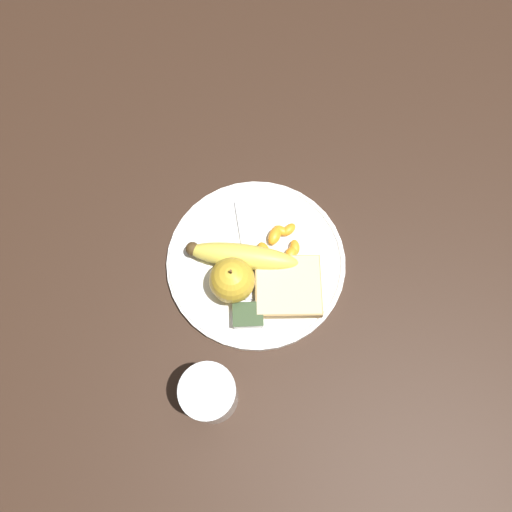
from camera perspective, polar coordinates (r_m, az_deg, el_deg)
The scene contains 14 objects.
ground_plane at distance 0.81m, azimuth -0.00°, elevation -0.80°, with size 3.00×3.00×0.00m, color #332116.
plate at distance 0.81m, azimuth -0.00°, elevation -0.60°, with size 0.29×0.29×0.01m.
juice_glass at distance 0.72m, azimuth -5.28°, elevation -15.47°, with size 0.08×0.08×0.10m.
apple at distance 0.76m, azimuth -2.76°, elevation -2.78°, with size 0.07×0.07×0.08m.
banana at distance 0.78m, azimuth -1.68°, elevation 0.13°, with size 0.18×0.07×0.04m.
bread_slice at distance 0.78m, azimuth 3.69°, elevation -3.50°, with size 0.11×0.10×0.02m.
fork at distance 0.80m, azimuth -1.04°, elevation -0.20°, with size 0.04×0.17×0.00m.
jam_packet at distance 0.76m, azimuth -0.92°, elevation -6.83°, with size 0.05×0.04×0.02m.
orange_segment_0 at distance 0.81m, azimuth 2.85°, elevation 2.93°, with size 0.03×0.03×0.01m.
orange_segment_1 at distance 0.81m, azimuth 2.13°, elevation 2.33°, with size 0.03×0.04×0.02m.
orange_segment_2 at distance 0.80m, azimuth 0.91°, elevation 0.70°, with size 0.03×0.03×0.02m.
orange_segment_3 at distance 0.80m, azimuth 4.45°, elevation 0.99°, with size 0.02×0.03×0.01m.
orange_segment_4 at distance 0.80m, azimuth 4.01°, elevation 0.23°, with size 0.03×0.03×0.02m.
orange_segment_5 at distance 0.82m, azimuth 3.78°, elevation 3.03°, with size 0.03×0.03×0.01m.
Camera 1 is at (0.01, 0.28, 0.77)m, focal length 35.00 mm.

